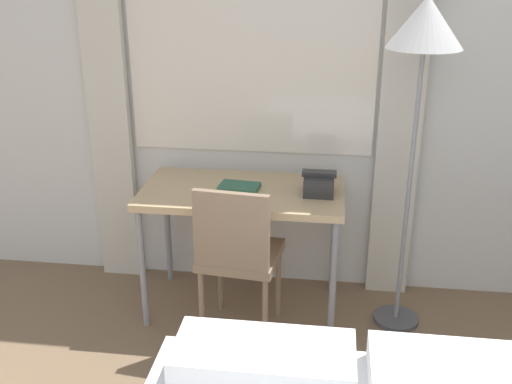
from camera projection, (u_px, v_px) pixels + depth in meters
The scene contains 6 objects.
wall_back_with_window at pixel (276, 65), 3.36m from camera, with size 5.42×0.13×2.70m.
desk at pixel (243, 200), 3.28m from camera, with size 1.10×0.59×0.74m.
desk_chair at pixel (238, 251), 3.07m from camera, with size 0.44×0.44×0.88m.
standing_lamp at pixel (424, 46), 2.82m from camera, with size 0.36×0.36×1.76m.
telephone at pixel (319, 183), 3.19m from camera, with size 0.18×0.19×0.12m.
book at pixel (239, 187), 3.26m from camera, with size 0.23×0.17×0.02m.
Camera 1 is at (0.31, -0.24, 1.94)m, focal length 42.00 mm.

